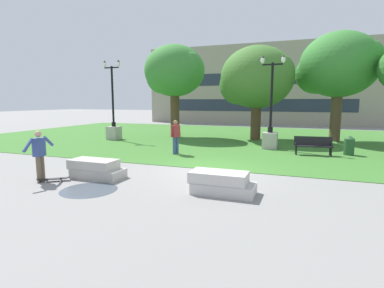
{
  "coord_description": "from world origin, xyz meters",
  "views": [
    {
      "loc": [
        3.32,
        -11.0,
        2.67
      ],
      "look_at": [
        -0.23,
        -1.4,
        1.2
      ],
      "focal_mm": 28.0,
      "sensor_mm": 36.0,
      "label": 1
    }
  ],
  "objects_px": {
    "lamp_post_left": "(270,130)",
    "trash_bin": "(349,145)",
    "person_skateboarder": "(39,153)",
    "lamp_post_center": "(114,124)",
    "concrete_block_center": "(96,169)",
    "concrete_block_left": "(221,183)",
    "skateboard": "(53,179)",
    "person_bystander_near_lawn": "(176,135)",
    "park_bench_near_left": "(313,144)"
  },
  "relations": [
    {
      "from": "concrete_block_left",
      "to": "skateboard",
      "type": "bearing_deg",
      "value": -173.13
    },
    {
      "from": "concrete_block_center",
      "to": "lamp_post_left",
      "type": "relative_size",
      "value": 0.37
    },
    {
      "from": "lamp_post_left",
      "to": "skateboard",
      "type": "bearing_deg",
      "value": -122.03
    },
    {
      "from": "person_skateboarder",
      "to": "trash_bin",
      "type": "height_order",
      "value": "person_skateboarder"
    },
    {
      "from": "trash_bin",
      "to": "concrete_block_center",
      "type": "bearing_deg",
      "value": -138.27
    },
    {
      "from": "park_bench_near_left",
      "to": "trash_bin",
      "type": "xyz_separation_m",
      "value": [
        1.68,
        0.59,
        -0.04
      ]
    },
    {
      "from": "concrete_block_center",
      "to": "trash_bin",
      "type": "height_order",
      "value": "trash_bin"
    },
    {
      "from": "concrete_block_left",
      "to": "person_skateboarder",
      "type": "relative_size",
      "value": 1.1
    },
    {
      "from": "person_skateboarder",
      "to": "concrete_block_left",
      "type": "bearing_deg",
      "value": 7.46
    },
    {
      "from": "trash_bin",
      "to": "skateboard",
      "type": "bearing_deg",
      "value": -138.2
    },
    {
      "from": "lamp_post_left",
      "to": "trash_bin",
      "type": "distance_m",
      "value": 4.02
    },
    {
      "from": "lamp_post_left",
      "to": "concrete_block_left",
      "type": "bearing_deg",
      "value": -92.83
    },
    {
      "from": "concrete_block_center",
      "to": "park_bench_near_left",
      "type": "bearing_deg",
      "value": 45.47
    },
    {
      "from": "concrete_block_center",
      "to": "park_bench_near_left",
      "type": "distance_m",
      "value": 10.37
    },
    {
      "from": "skateboard",
      "to": "person_bystander_near_lawn",
      "type": "relative_size",
      "value": 0.55
    },
    {
      "from": "concrete_block_center",
      "to": "concrete_block_left",
      "type": "relative_size",
      "value": 1.02
    },
    {
      "from": "skateboard",
      "to": "trash_bin",
      "type": "bearing_deg",
      "value": 41.8
    },
    {
      "from": "concrete_block_left",
      "to": "lamp_post_center",
      "type": "xyz_separation_m",
      "value": [
        -10.2,
        9.39,
        0.8
      ]
    },
    {
      "from": "concrete_block_center",
      "to": "concrete_block_left",
      "type": "distance_m",
      "value": 4.6
    },
    {
      "from": "person_bystander_near_lawn",
      "to": "concrete_block_center",
      "type": "bearing_deg",
      "value": -98.44
    },
    {
      "from": "park_bench_near_left",
      "to": "concrete_block_left",
      "type": "bearing_deg",
      "value": -109.28
    },
    {
      "from": "lamp_post_center",
      "to": "trash_bin",
      "type": "xyz_separation_m",
      "value": [
        14.55,
        -1.16,
        -0.6
      ]
    },
    {
      "from": "concrete_block_left",
      "to": "lamp_post_left",
      "type": "relative_size",
      "value": 0.37
    },
    {
      "from": "lamp_post_center",
      "to": "lamp_post_left",
      "type": "bearing_deg",
      "value": -2.04
    },
    {
      "from": "concrete_block_center",
      "to": "person_bystander_near_lawn",
      "type": "relative_size",
      "value": 1.12
    },
    {
      "from": "concrete_block_left",
      "to": "person_bystander_near_lawn",
      "type": "distance_m",
      "value": 6.72
    },
    {
      "from": "person_skateboarder",
      "to": "trash_bin",
      "type": "distance_m",
      "value": 13.77
    },
    {
      "from": "lamp_post_center",
      "to": "lamp_post_left",
      "type": "relative_size",
      "value": 1.05
    },
    {
      "from": "skateboard",
      "to": "park_bench_near_left",
      "type": "relative_size",
      "value": 0.51
    },
    {
      "from": "lamp_post_center",
      "to": "trash_bin",
      "type": "relative_size",
      "value": 5.62
    },
    {
      "from": "trash_bin",
      "to": "person_bystander_near_lawn",
      "type": "bearing_deg",
      "value": -161.44
    },
    {
      "from": "person_skateboarder",
      "to": "lamp_post_left",
      "type": "relative_size",
      "value": 0.33
    },
    {
      "from": "lamp_post_center",
      "to": "person_bystander_near_lawn",
      "type": "xyz_separation_m",
      "value": [
        6.38,
        -3.9,
        -0.12
      ]
    },
    {
      "from": "trash_bin",
      "to": "park_bench_near_left",
      "type": "bearing_deg",
      "value": -160.59
    },
    {
      "from": "concrete_block_center",
      "to": "trash_bin",
      "type": "bearing_deg",
      "value": 41.73
    },
    {
      "from": "skateboard",
      "to": "lamp_post_left",
      "type": "distance_m",
      "value": 11.47
    },
    {
      "from": "person_skateboarder",
      "to": "park_bench_near_left",
      "type": "distance_m",
      "value": 12.13
    },
    {
      "from": "lamp_post_center",
      "to": "person_bystander_near_lawn",
      "type": "relative_size",
      "value": 3.15
    },
    {
      "from": "concrete_block_left",
      "to": "skateboard",
      "type": "relative_size",
      "value": 2.01
    },
    {
      "from": "skateboard",
      "to": "park_bench_near_left",
      "type": "height_order",
      "value": "park_bench_near_left"
    },
    {
      "from": "person_skateboarder",
      "to": "lamp_post_center",
      "type": "xyz_separation_m",
      "value": [
        -4.17,
        10.18,
        0.13
      ]
    },
    {
      "from": "skateboard",
      "to": "lamp_post_center",
      "type": "xyz_separation_m",
      "value": [
        -4.58,
        10.07,
        1.02
      ]
    },
    {
      "from": "person_skateboarder",
      "to": "lamp_post_center",
      "type": "height_order",
      "value": "lamp_post_center"
    },
    {
      "from": "park_bench_near_left",
      "to": "person_bystander_near_lawn",
      "type": "distance_m",
      "value": 6.86
    },
    {
      "from": "park_bench_near_left",
      "to": "person_bystander_near_lawn",
      "type": "bearing_deg",
      "value": -161.66
    },
    {
      "from": "lamp_post_left",
      "to": "trash_bin",
      "type": "relative_size",
      "value": 5.34
    },
    {
      "from": "concrete_block_center",
      "to": "lamp_post_left",
      "type": "bearing_deg",
      "value": 60.08
    },
    {
      "from": "person_skateboarder",
      "to": "lamp_post_center",
      "type": "distance_m",
      "value": 11.0
    },
    {
      "from": "person_skateboarder",
      "to": "trash_bin",
      "type": "bearing_deg",
      "value": 41.0
    },
    {
      "from": "concrete_block_center",
      "to": "person_skateboarder",
      "type": "bearing_deg",
      "value": -143.98
    }
  ]
}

